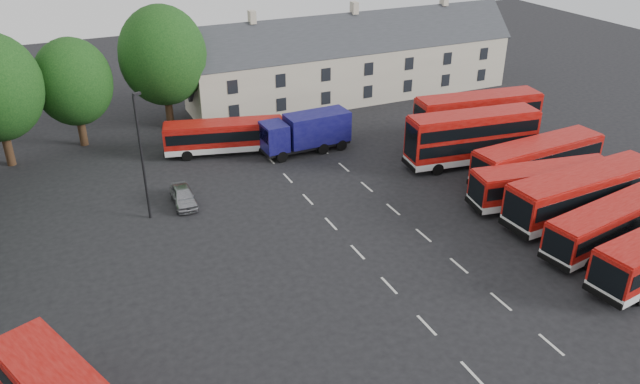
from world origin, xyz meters
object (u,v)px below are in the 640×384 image
(bus_dd_south, at_px, (472,135))
(silver_car, at_px, (183,196))
(box_truck, at_px, (307,131))
(lamppost, at_px, (142,154))

(bus_dd_south, xyz_separation_m, silver_car, (-23.42, 2.85, -1.89))
(bus_dd_south, relative_size, box_truck, 1.43)
(silver_car, bearing_deg, bus_dd_south, -4.04)
(bus_dd_south, relative_size, lamppost, 1.23)
(silver_car, height_order, lamppost, lamppost)
(bus_dd_south, height_order, silver_car, bus_dd_south)
(box_truck, distance_m, silver_car, 13.25)
(bus_dd_south, bearing_deg, silver_car, -179.49)
(bus_dd_south, relative_size, silver_car, 2.84)
(bus_dd_south, distance_m, box_truck, 13.88)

